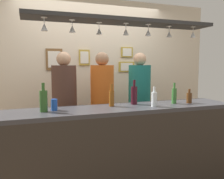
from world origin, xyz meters
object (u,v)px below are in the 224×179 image
at_px(bottle_wine_dark_red, 134,95).
at_px(picture_frame_upper_small, 127,52).
at_px(picture_frame_caricature, 54,59).
at_px(picture_frame_crest, 84,57).
at_px(bottle_soda_clear, 154,99).
at_px(person_right_teal_shirt, 139,96).
at_px(bottle_beer_green_import, 174,95).
at_px(bottle_champagne_green, 44,100).
at_px(bottle_beer_amber_tall, 112,98).
at_px(person_middle_orange_shirt, 102,98).
at_px(bottle_beer_brown_stubby, 189,98).
at_px(drink_can, 54,105).
at_px(person_left_brown_shirt, 64,100).
at_px(picture_frame_lower_pair, 127,67).

bearing_deg(bottle_wine_dark_red, picture_frame_upper_small, 70.60).
height_order(picture_frame_caricature, picture_frame_crest, picture_frame_caricature).
distance_m(bottle_soda_clear, picture_frame_upper_small, 1.66).
xyz_separation_m(person_right_teal_shirt, picture_frame_crest, (-0.72, 0.61, 0.60)).
height_order(person_right_teal_shirt, picture_frame_caricature, picture_frame_caricature).
xyz_separation_m(person_right_teal_shirt, bottle_beer_green_import, (0.09, -0.79, 0.10)).
bearing_deg(bottle_champagne_green, bottle_beer_amber_tall, 5.12).
bearing_deg(person_middle_orange_shirt, picture_frame_upper_small, 43.15).
distance_m(bottle_beer_green_import, bottle_champagne_green, 1.57).
bearing_deg(bottle_champagne_green, person_right_teal_shirt, 27.94).
bearing_deg(bottle_soda_clear, bottle_wine_dark_red, 123.76).
bearing_deg(bottle_soda_clear, bottle_beer_brown_stubby, 7.61).
xyz_separation_m(bottle_beer_green_import, picture_frame_caricature, (-1.30, 1.40, 0.46)).
bearing_deg(picture_frame_crest, person_right_teal_shirt, -40.19).
height_order(bottle_beer_brown_stubby, drink_can, bottle_beer_brown_stubby).
distance_m(bottle_wine_dark_red, bottle_champagne_green, 1.08).
distance_m(person_middle_orange_shirt, bottle_beer_amber_tall, 0.73).
xyz_separation_m(person_middle_orange_shirt, bottle_beer_brown_stubby, (0.89, -0.83, 0.07)).
xyz_separation_m(person_left_brown_shirt, person_middle_orange_shirt, (0.55, 0.00, 0.00)).
distance_m(person_middle_orange_shirt, bottle_beer_green_import, 1.06).
relative_size(drink_can, picture_frame_crest, 0.47).
relative_size(bottle_soda_clear, drink_can, 1.89).
relative_size(drink_can, picture_frame_upper_small, 0.55).
bearing_deg(bottle_beer_amber_tall, person_right_teal_shirt, 45.12).
distance_m(bottle_beer_brown_stubby, picture_frame_upper_small, 1.59).
bearing_deg(drink_can, bottle_beer_brown_stubby, -2.75).
bearing_deg(bottle_beer_green_import, bottle_champagne_green, 179.71).
xyz_separation_m(drink_can, picture_frame_upper_small, (1.42, 1.36, 0.64)).
height_order(drink_can, picture_frame_crest, picture_frame_crest).
bearing_deg(bottle_soda_clear, person_left_brown_shirt, 134.91).
bearing_deg(bottle_beer_green_import, bottle_wine_dark_red, 166.76).
height_order(person_middle_orange_shirt, bottle_beer_amber_tall, person_middle_orange_shirt).
height_order(person_left_brown_shirt, bottle_champagne_green, person_left_brown_shirt).
bearing_deg(person_left_brown_shirt, drink_can, -106.11).
height_order(bottle_champagne_green, bottle_soda_clear, bottle_champagne_green).
bearing_deg(picture_frame_lower_pair, bottle_beer_green_import, -88.15).
distance_m(person_left_brown_shirt, drink_can, 0.78).
xyz_separation_m(bottle_beer_amber_tall, picture_frame_crest, (-0.01, 1.33, 0.50)).
distance_m(person_middle_orange_shirt, bottle_wine_dark_red, 0.71).
relative_size(bottle_beer_amber_tall, picture_frame_caricature, 0.76).
height_order(person_right_teal_shirt, bottle_soda_clear, person_right_teal_shirt).
bearing_deg(bottle_beer_green_import, picture_frame_lower_pair, 91.85).
height_order(bottle_beer_amber_tall, bottle_wine_dark_red, bottle_wine_dark_red).
bearing_deg(bottle_soda_clear, picture_frame_lower_pair, 78.83).
bearing_deg(bottle_beer_amber_tall, bottle_wine_dark_red, 7.35).
xyz_separation_m(picture_frame_lower_pair, picture_frame_crest, (-0.77, 0.00, 0.16)).
relative_size(person_middle_orange_shirt, picture_frame_crest, 6.43).
bearing_deg(bottle_wine_dark_red, bottle_beer_brown_stubby, -12.37).
bearing_deg(picture_frame_caricature, person_right_teal_shirt, -26.72).
relative_size(bottle_beer_green_import, bottle_wine_dark_red, 0.87).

